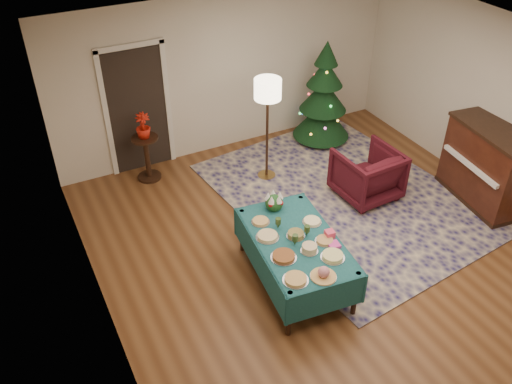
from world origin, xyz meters
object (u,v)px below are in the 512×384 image
buffet_table (296,248)px  piano (487,167)px  floor_lamp (268,95)px  christmas_tree (323,97)px  armchair (367,172)px  side_table (147,159)px  gift_box (330,234)px  potted_plant (144,131)px

buffet_table → piano: 3.43m
floor_lamp → christmas_tree: bearing=23.5°
buffet_table → armchair: bearing=29.7°
buffet_table → side_table: 3.25m
gift_box → potted_plant: bearing=111.7°
side_table → potted_plant: 0.50m
armchair → christmas_tree: christmas_tree is taller
christmas_tree → armchair: bearing=-101.2°
gift_box → armchair: bearing=38.9°
floor_lamp → christmas_tree: size_ratio=0.92×
buffet_table → gift_box: bearing=-20.0°
armchair → side_table: armchair is taller
armchair → christmas_tree: 1.89m
gift_box → potted_plant: (-1.30, 3.26, 0.15)m
armchair → floor_lamp: bearing=-49.8°
armchair → potted_plant: 3.50m
armchair → christmas_tree: (0.36, 1.82, 0.39)m
buffet_table → floor_lamp: size_ratio=1.07×
buffet_table → side_table: (-0.90, 3.12, -0.17)m
buffet_table → christmas_tree: christmas_tree is taller
armchair → floor_lamp: floor_lamp is taller
buffet_table → side_table: size_ratio=2.42×
gift_box → side_table: (-1.30, 3.26, -0.35)m
floor_lamp → potted_plant: bearing=154.3°
armchair → christmas_tree: bearing=-103.7°
floor_lamp → armchair: bearing=-47.3°
armchair → floor_lamp: size_ratio=0.52×
buffet_table → floor_lamp: floor_lamp is taller
potted_plant → piano: bearing=-33.9°
buffet_table → christmas_tree: 3.71m
potted_plant → piano: size_ratio=0.27×
buffet_table → potted_plant: (-0.90, 3.12, 0.33)m
floor_lamp → side_table: floor_lamp is taller
floor_lamp → christmas_tree: christmas_tree is taller
armchair → piano: (1.50, -0.89, 0.16)m
piano → potted_plant: bearing=146.1°
gift_box → buffet_table: bearing=160.0°
potted_plant → piano: piano is taller
gift_box → floor_lamp: 2.57m
buffet_table → piano: (3.43, 0.20, 0.06)m
floor_lamp → piano: (2.60, -2.08, -0.85)m
side_table → piano: 5.22m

